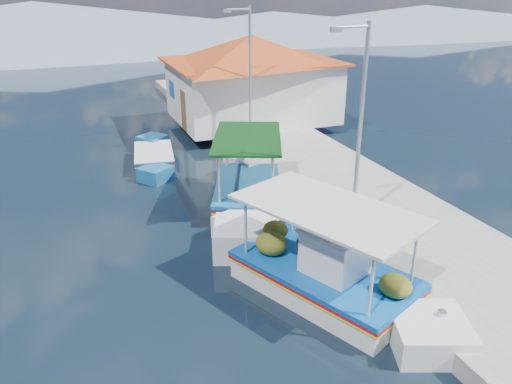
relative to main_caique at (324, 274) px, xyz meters
name	(u,v)px	position (x,y,z in m)	size (l,w,h in m)	color
ground	(235,303)	(-2.32, 0.32, -0.52)	(160.00, 160.00, 0.00)	black
quay	(327,180)	(3.58, 6.32, -0.27)	(5.00, 44.00, 0.50)	#A5A49B
bollards	(286,185)	(1.48, 5.57, 0.13)	(0.20, 17.20, 0.30)	#A5A8AD
main_caique	(324,274)	(0.00, 0.00, 0.00)	(4.50, 7.55, 2.71)	silver
caique_green_canopy	(246,192)	(0.07, 5.96, -0.11)	(4.03, 6.92, 2.80)	silver
caique_blue_hull	(154,159)	(-2.28, 11.30, -0.26)	(2.14, 5.36, 0.97)	#175A8D
harbor_building	(252,76)	(3.87, 15.32, 2.25)	(10.49, 10.49, 4.40)	white
lamp_post_near	(358,118)	(2.18, 2.32, 3.33)	(1.21, 0.14, 6.00)	#A5A8AD
lamp_post_far	(248,69)	(2.18, 11.32, 3.33)	(1.21, 0.14, 6.00)	#A5A8AD
mountain_ridge	(137,27)	(4.22, 56.32, 1.52)	(171.40, 96.00, 5.50)	slate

